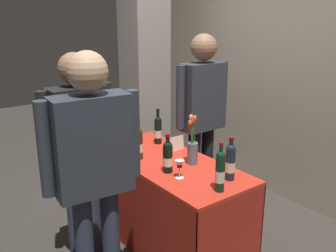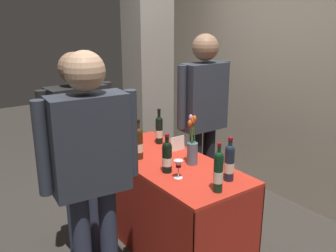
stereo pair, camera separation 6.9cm
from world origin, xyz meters
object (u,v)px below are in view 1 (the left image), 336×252
Objects in this scene: wine_glass_near_vendor at (123,135)px; concrete_pillar at (144,43)px; featured_wine_bottle at (230,161)px; vendor_presenter at (202,109)px; display_bottle_0 at (125,137)px; flower_vase at (192,147)px; wine_glass_mid at (180,165)px; tasting_table at (168,189)px; taster_foreground_right at (79,141)px.

concrete_pillar is at bearing 136.27° from wine_glass_near_vendor.
vendor_presenter reaches higher than featured_wine_bottle.
wine_glass_near_vendor is (-0.21, 0.09, -0.05)m from display_bottle_0.
featured_wine_bottle is 2.71× the size of wine_glass_near_vendor.
wine_glass_near_vendor is at bearing -165.22° from flower_vase.
display_bottle_0 is (-0.94, -0.32, -0.01)m from featured_wine_bottle.
wine_glass_mid is 0.30m from flower_vase.
wine_glass_mid is at bearing -58.88° from flower_vase.
tasting_table is at bearing -144.61° from flower_vase.
concrete_pillar reaches higher than display_bottle_0.
vendor_presenter is 1.25m from taster_foreground_right.
concrete_pillar is 1.40m from wine_glass_near_vendor.
featured_wine_bottle is at bearing 3.86° from flower_vase.
concrete_pillar is 1.81× the size of vendor_presenter.
display_bottle_0 is at bearing -151.76° from flower_vase.
display_bottle_0 is at bearing -161.16° from featured_wine_bottle.
tasting_table is 0.45m from flower_vase.
vendor_presenter is (0.33, 0.68, 0.21)m from wine_glass_near_vendor.
featured_wine_bottle is 0.99m from display_bottle_0.
display_bottle_0 is at bearing -176.50° from wine_glass_mid.
wine_glass_near_vendor is (0.86, -0.82, -0.74)m from concrete_pillar.
taster_foreground_right is at bearing -112.74° from tasting_table.
display_bottle_0 is 2.71× the size of wine_glass_near_vendor.
concrete_pillar reaches higher than wine_glass_mid.
vendor_presenter is at bearing -3.24° from taster_foreground_right.
vendor_presenter is at bearing 131.60° from flower_vase.
display_bottle_0 is 0.80m from vendor_presenter.
concrete_pillar is 1.95m from tasting_table.
flower_vase is at bearing 121.12° from wine_glass_mid.
vendor_presenter is (-0.26, 0.60, 0.55)m from tasting_table.
wine_glass_near_vendor is 0.07× the size of taster_foreground_right.
flower_vase is (-0.39, -0.03, 0.00)m from featured_wine_bottle.
wine_glass_mid is (0.70, 0.04, -0.03)m from display_bottle_0.
tasting_table is 4.57× the size of featured_wine_bottle.
tasting_table is at bearing -26.93° from concrete_pillar.
featured_wine_bottle reaches higher than wine_glass_mid.
tasting_table is (1.45, -0.74, -1.08)m from concrete_pillar.
taster_foreground_right is (1.18, -1.38, -0.59)m from concrete_pillar.
flower_vase is at bearing -32.47° from taster_foreground_right.
wine_glass_near_vendor is at bearing -168.85° from featured_wine_bottle.
featured_wine_bottle is 0.18× the size of vendor_presenter.
tasting_table is 12.38× the size of wine_glass_near_vendor.
taster_foreground_right is (-0.01, -1.25, -0.06)m from vendor_presenter.
flower_vase reaches higher than featured_wine_bottle.
concrete_pillar is 1.86m from flower_vase.
featured_wine_bottle is (0.56, 0.14, 0.40)m from tasting_table.
featured_wine_bottle and display_bottle_0 have the same top height.
wine_glass_near_vendor is at bearing 27.07° from taster_foreground_right.
wine_glass_near_vendor is 0.29× the size of flower_vase.
concrete_pillar is 2.10m from wine_glass_mid.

